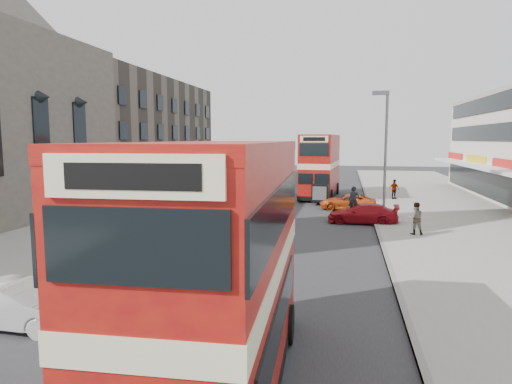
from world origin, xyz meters
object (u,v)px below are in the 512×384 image
Objects in this scene: street_lamp at (384,147)px; bus_second at (320,166)px; coach at (143,229)px; pedestrian_far at (394,189)px; car_right_a at (363,214)px; bus_main at (219,270)px; car_right_b at (348,202)px; cyclist at (354,209)px; pedestrian_near at (415,218)px; car_left_front at (18,305)px.

street_lamp is 0.81× the size of bus_second.
coach is 25.46m from pedestrian_far.
pedestrian_far is at bearing 60.12° from coach.
street_lamp is at bearing 93.54° from car_right_a.
bus_main is 31.81m from pedestrian_far.
car_right_b is 4.26m from cyclist.
car_right_a is at bearing 109.13° from bus_second.
street_lamp reaches higher than pedestrian_near.
street_lamp reaches higher than bus_main.
pedestrian_far is at bearing 168.81° from car_right_a.
coach is (-6.11, -23.21, -1.42)m from bus_second.
pedestrian_far is (1.81, 11.32, -3.80)m from street_lamp.
cyclist is (-1.72, 1.14, -4.03)m from street_lamp.
bus_main is (-4.68, -19.78, -2.14)m from street_lamp.
car_right_a is 5.46m from car_right_b.
bus_second reaches higher than car_left_front.
car_right_a is 1.27m from cyclist.
cyclist is (2.96, 20.92, -1.89)m from bus_main.
pedestrian_near is at bearing 114.70° from bus_second.
car_left_front is (-6.47, 2.05, -2.00)m from bus_main.
pedestrian_far is (3.90, 5.94, 0.41)m from car_right_b.
coach reaches higher than pedestrian_near.
bus_main is 7.08m from car_left_front.
car_left_front is at bearing -122.17° from street_lamp.
pedestrian_far is at bearing 174.70° from bus_second.
bus_second is at bearing 139.96° from pedestrian_far.
car_right_b is at bearing 61.65° from coach.
bus_second reaches higher than pedestrian_far.
car_right_a is 11.71m from pedestrian_far.
car_right_b is 2.47× the size of pedestrian_far.
car_left_front is at bearing 43.17° from pedestrian_near.
coach is at bearing 79.05° from bus_second.
car_left_front is 2.21× the size of pedestrian_near.
street_lamp is at bearing -30.36° from car_left_front.
bus_second is at bearing 110.25° from street_lamp.
car_right_a is 1.95× the size of cyclist.
car_right_b is at bearing -73.48° from pedestrian_near.
street_lamp is 13.29m from bus_second.
street_lamp is 0.88× the size of coach.
pedestrian_far reaches higher than car_right_b.
car_right_b is (8.57, 16.25, -0.86)m from coach.
pedestrian_far is (12.96, 29.06, 0.35)m from car_left_front.
coach is at bearing -150.27° from pedestrian_far.
car_right_b is at bearing 113.26° from bus_second.
car_left_front is 0.91× the size of car_right_a.
pedestrian_near is at bearing -52.79° from cyclist.
bus_main is 32.12m from bus_second.
cyclist is at bearing 8.62° from car_right_b.
car_left_front is (-11.15, -17.74, -4.14)m from street_lamp.
car_right_b is 9.47m from pedestrian_near.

